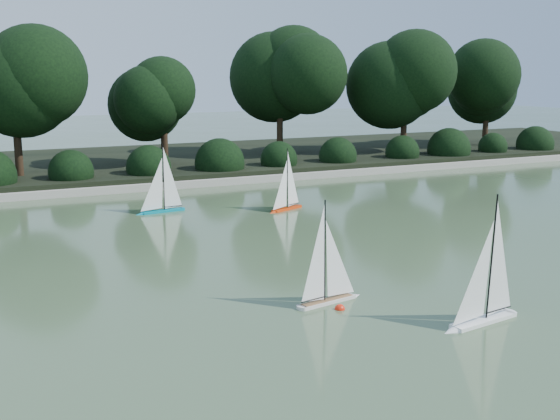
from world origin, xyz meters
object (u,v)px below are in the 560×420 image
object	(u,v)px
sailboat_orange	(284,200)
sailboat_white_a	(479,303)
sailboat_white_b	(332,285)
sailboat_teal	(159,201)
race_buoy	(340,309)

from	to	relation	value
sailboat_orange	sailboat_white_a	bearing A→B (deg)	-97.35
sailboat_white_b	sailboat_white_a	bearing A→B (deg)	-51.33
sailboat_teal	sailboat_white_a	bearing A→B (deg)	-78.99
sailboat_orange	sailboat_teal	xyz separation A→B (m)	(-2.52, 0.92, 0.02)
sailboat_teal	sailboat_orange	bearing A→B (deg)	-20.11
sailboat_white_a	sailboat_white_b	size ratio (longest dim) A/B	1.15
sailboat_white_a	sailboat_orange	size ratio (longest dim) A/B	1.18
sailboat_white_b	sailboat_teal	xyz separation A→B (m)	(-0.41, 6.69, 0.02)
sailboat_teal	race_buoy	bearing A→B (deg)	-87.04
sailboat_teal	race_buoy	world-z (taller)	sailboat_teal
race_buoy	sailboat_white_a	bearing A→B (deg)	-43.59
sailboat_white_b	sailboat_orange	world-z (taller)	sailboat_white_b
sailboat_orange	sailboat_teal	world-z (taller)	sailboat_teal
sailboat_white_a	sailboat_white_b	distance (m)	1.87
sailboat_white_b	race_buoy	world-z (taller)	sailboat_white_b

